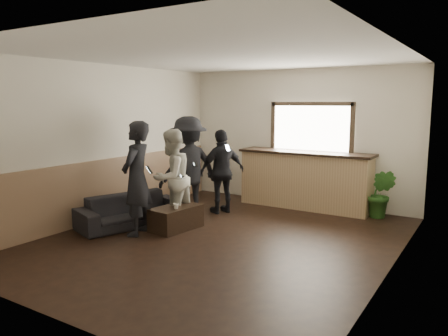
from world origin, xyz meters
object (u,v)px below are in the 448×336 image
Objects in this scene: cup_a at (178,201)px; person_a at (137,178)px; sofa at (132,210)px; potted_plant at (381,194)px; cup_b at (176,206)px; person_d at (222,171)px; coffee_table at (176,218)px; bar_counter at (305,176)px; person_b at (172,178)px; person_c at (189,167)px.

person_a is (-0.23, -0.75, 0.49)m from cup_a.
potted_plant is at bearing -32.16° from sofa.
person_d is (-0.04, 1.48, 0.38)m from cup_b.
coffee_table is 0.47× the size of person_a.
bar_counter reaches higher than person_b.
cup_a is at bearing -119.57° from bar_counter.
person_c reaches higher than person_b.
sofa is at bearing -55.73° from person_b.
cup_b is 0.58m from person_b.
person_b is (-0.31, 0.28, 0.41)m from cup_b.
coffee_table is at bearing -136.87° from potted_plant.
potted_plant is (2.65, 2.69, 0.02)m from cup_b.
cup_b is at bearing 48.95° from person_b.
person_a is 1.10× the size of person_b.
person_b reaches higher than coffee_table.
person_b reaches higher than sofa.
cup_a is at bearing 20.29° from person_d.
bar_counter is 2.41m from person_c.
sofa is 0.82m from cup_a.
potted_plant is at bearing 45.38° from cup_b.
bar_counter is 1.47× the size of sofa.
cup_b is at bearing -63.48° from sofa.
coffee_table is at bearing 129.67° from person_a.
cup_a reaches higher than coffee_table.
potted_plant is (1.50, -0.05, -0.19)m from bar_counter.
potted_plant reaches higher than cup_b.
potted_plant is 0.54× the size of person_b.
cup_a is at bearing 145.29° from person_a.
person_a reaches higher than potted_plant.
person_d is at bearing 91.48° from cup_b.
person_b is at bearing 137.95° from cup_b.
potted_plant is 0.49× the size of person_a.
person_a is at bearing -134.82° from potted_plant.
person_a is 1.95m from person_d.
potted_plant is (2.87, 2.37, 0.02)m from cup_a.
sofa is 1.88m from person_d.
potted_plant is 0.56× the size of person_d.
cup_a reaches higher than cup_b.
bar_counter reaches higher than person_a.
person_d is (0.17, 1.15, 0.37)m from cup_a.
person_d is (0.41, 1.91, -0.11)m from person_a.
person_d is at bearing -133.52° from bar_counter.
person_b is (0.14, 0.71, -0.08)m from person_a.
person_a is 0.72m from person_b.
person_d is at bearing 81.42° from cup_a.
coffee_table is 3.78m from potted_plant.
person_b is at bearing -120.75° from bar_counter.
person_c is at bearing 162.43° from person_a.
person_a is (-3.10, -3.12, 0.46)m from potted_plant.
cup_b is (0.09, -0.11, 0.24)m from coffee_table.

